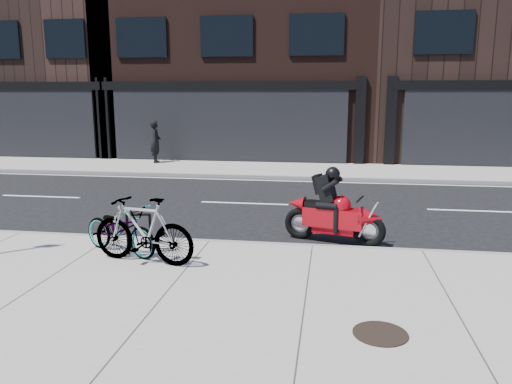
% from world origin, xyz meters
% --- Properties ---
extents(ground, '(120.00, 120.00, 0.00)m').
position_xyz_m(ground, '(0.00, 0.00, 0.00)').
color(ground, black).
rests_on(ground, ground).
extents(sidewalk_near, '(60.00, 6.00, 0.13)m').
position_xyz_m(sidewalk_near, '(0.00, -5.00, 0.07)').
color(sidewalk_near, gray).
rests_on(sidewalk_near, ground).
extents(sidewalk_far, '(60.00, 3.50, 0.13)m').
position_xyz_m(sidewalk_far, '(0.00, 7.75, 0.07)').
color(sidewalk_far, gray).
rests_on(sidewalk_far, ground).
extents(building_midwest, '(10.00, 10.00, 12.00)m').
position_xyz_m(building_midwest, '(-12.00, 14.50, 6.00)').
color(building_midwest, black).
rests_on(building_midwest, ground).
extents(building_center, '(12.00, 10.00, 14.50)m').
position_xyz_m(building_center, '(-2.00, 14.50, 7.25)').
color(building_center, black).
rests_on(building_center, ground).
extents(building_mideast, '(12.00, 10.00, 12.50)m').
position_xyz_m(building_mideast, '(10.00, 14.50, 6.25)').
color(building_mideast, black).
rests_on(building_mideast, ground).
extents(bike_rack, '(0.44, 0.14, 0.75)m').
position_xyz_m(bike_rack, '(-1.03, -2.94, 0.57)').
color(bike_rack, black).
rests_on(bike_rack, sidewalk_near).
extents(bicycle_front, '(1.80, 1.26, 0.90)m').
position_xyz_m(bicycle_front, '(-1.38, -2.95, 0.58)').
color(bicycle_front, gray).
rests_on(bicycle_front, sidewalk_near).
extents(bicycle_rear, '(1.96, 0.88, 1.14)m').
position_xyz_m(bicycle_rear, '(-0.79, -3.35, 0.70)').
color(bicycle_rear, gray).
rests_on(bicycle_rear, sidewalk_near).
extents(motorcycle, '(2.04, 0.88, 1.55)m').
position_xyz_m(motorcycle, '(2.48, -1.29, 0.63)').
color(motorcycle, black).
rests_on(motorcycle, ground).
extents(pedestrian, '(0.55, 0.71, 1.72)m').
position_xyz_m(pedestrian, '(-4.83, 8.54, 0.99)').
color(pedestrian, black).
rests_on(pedestrian, sidewalk_far).
extents(manhole_cover, '(0.69, 0.69, 0.02)m').
position_xyz_m(manhole_cover, '(2.94, -5.39, 0.14)').
color(manhole_cover, black).
rests_on(manhole_cover, sidewalk_near).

